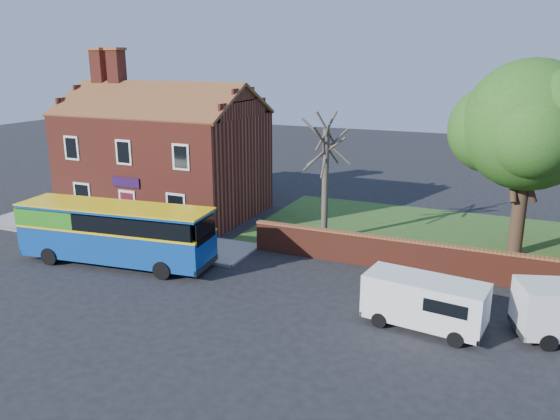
% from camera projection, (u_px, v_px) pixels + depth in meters
% --- Properties ---
extents(ground, '(120.00, 120.00, 0.00)m').
position_uv_depth(ground, '(148.00, 292.00, 24.09)').
color(ground, black).
rests_on(ground, ground).
extents(pavement, '(18.00, 3.50, 0.12)m').
position_uv_depth(pavement, '(110.00, 234.00, 31.86)').
color(pavement, gray).
rests_on(pavement, ground).
extents(kerb, '(18.00, 0.15, 0.14)m').
position_uv_depth(kerb, '(89.00, 242.00, 30.31)').
color(kerb, slate).
rests_on(kerb, ground).
extents(grass_strip, '(26.00, 12.00, 0.04)m').
position_uv_depth(grass_strip, '(481.00, 242.00, 30.53)').
color(grass_strip, '#426B28').
rests_on(grass_strip, ground).
extents(shop_building, '(12.30, 8.13, 10.50)m').
position_uv_depth(shop_building, '(164.00, 161.00, 36.04)').
color(shop_building, maroon).
rests_on(shop_building, ground).
extents(boundary_wall, '(22.00, 0.38, 1.60)m').
position_uv_depth(boundary_wall, '(473.00, 265.00, 25.03)').
color(boundary_wall, maroon).
rests_on(boundary_wall, ground).
extents(bus, '(10.06, 3.57, 3.00)m').
position_uv_depth(bus, '(110.00, 230.00, 27.06)').
color(bus, '#0D4098').
rests_on(bus, ground).
extents(van_near, '(4.69, 2.36, 1.97)m').
position_uv_depth(van_near, '(425.00, 301.00, 20.59)').
color(van_near, white).
rests_on(van_near, ground).
extents(large_tree, '(8.21, 6.50, 10.01)m').
position_uv_depth(large_tree, '(531.00, 129.00, 27.09)').
color(large_tree, black).
rests_on(large_tree, ground).
extents(bare_tree, '(2.58, 3.07, 6.87)m').
position_uv_depth(bare_tree, '(325.00, 179.00, 30.04)').
color(bare_tree, '#4C4238').
rests_on(bare_tree, ground).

